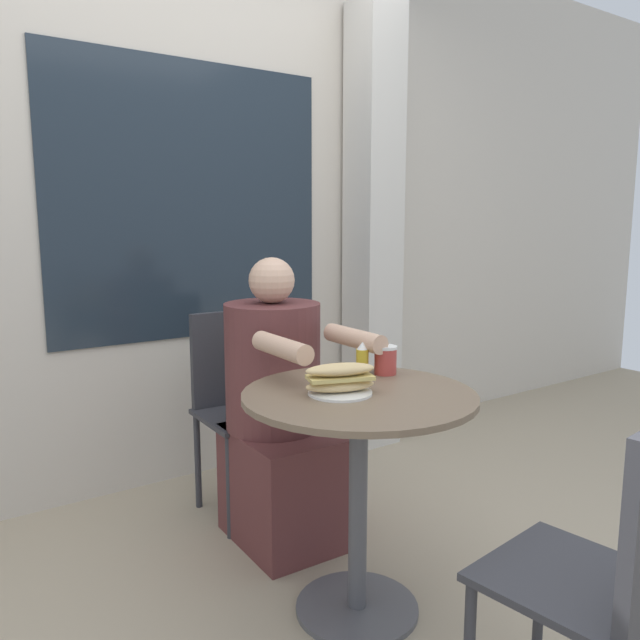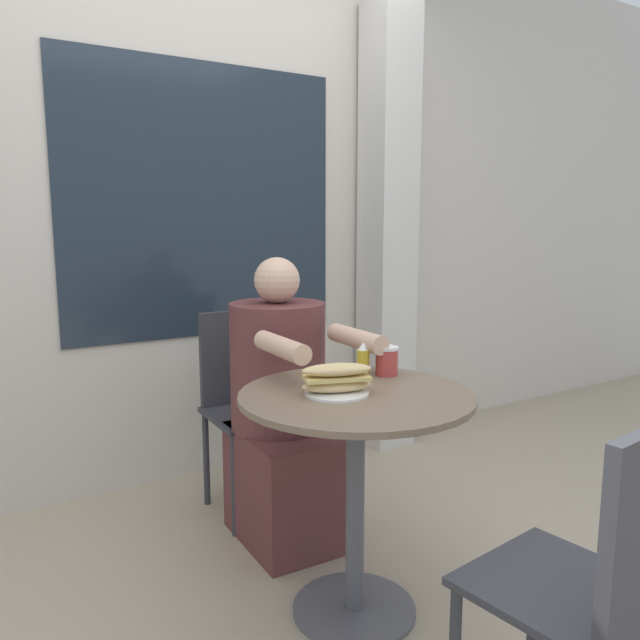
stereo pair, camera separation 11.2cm
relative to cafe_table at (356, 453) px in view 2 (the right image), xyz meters
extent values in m
plane|color=tan|center=(0.00, 0.00, -0.54)|extent=(8.00, 8.00, 0.00)
cube|color=beige|center=(0.00, 1.39, 0.86)|extent=(8.00, 0.08, 2.80)
cube|color=#1E2833|center=(0.05, 1.35, 0.81)|extent=(1.37, 0.01, 1.29)
cube|color=beige|center=(1.06, 1.21, 0.66)|extent=(0.24, 0.24, 2.40)
cylinder|color=brown|center=(0.00, 0.00, 0.19)|extent=(0.73, 0.73, 0.02)
cylinder|color=#515156|center=(0.00, 0.00, -0.17)|extent=(0.06, 0.06, 0.70)
cylinder|color=#515156|center=(0.00, 0.00, -0.53)|extent=(0.40, 0.40, 0.02)
cube|color=#333338|center=(0.05, 0.82, -0.10)|extent=(0.39, 0.39, 0.02)
cube|color=#333338|center=(0.05, 1.00, 0.12)|extent=(0.35, 0.04, 0.42)
cylinder|color=#333338|center=(0.21, 0.65, -0.33)|extent=(0.03, 0.03, 0.43)
cylinder|color=#333338|center=(-0.12, 0.66, -0.33)|extent=(0.03, 0.03, 0.43)
cylinder|color=#333338|center=(0.22, 0.98, -0.33)|extent=(0.03, 0.03, 0.43)
cylinder|color=#333338|center=(-0.11, 0.99, -0.33)|extent=(0.03, 0.03, 0.43)
cube|color=brown|center=(0.05, 0.53, -0.32)|extent=(0.37, 0.48, 0.45)
cylinder|color=brown|center=(0.05, 0.60, 0.16)|extent=(0.37, 0.37, 0.50)
sphere|color=#D6A889|center=(0.05, 0.60, 0.50)|extent=(0.18, 0.18, 0.18)
cylinder|color=#D6A889|center=(0.19, 0.26, 0.31)|extent=(0.08, 0.30, 0.07)
cylinder|color=#D6A889|center=(-0.11, 0.27, 0.31)|extent=(0.08, 0.30, 0.07)
cube|color=#333338|center=(0.07, -0.71, -0.10)|extent=(0.42, 0.42, 0.02)
cylinder|color=#333338|center=(0.22, -0.53, -0.33)|extent=(0.03, 0.03, 0.43)
cylinder|color=white|center=(-0.06, 0.02, 0.20)|extent=(0.20, 0.20, 0.01)
ellipsoid|color=#DBB77A|center=(-0.06, 0.02, 0.22)|extent=(0.23, 0.15, 0.04)
cube|color=#D6BC66|center=(-0.06, 0.02, 0.25)|extent=(0.22, 0.15, 0.01)
ellipsoid|color=#DBB77A|center=(-0.06, 0.02, 0.27)|extent=(0.23, 0.15, 0.04)
cylinder|color=#B73D38|center=(0.22, 0.13, 0.24)|extent=(0.08, 0.08, 0.09)
cylinder|color=white|center=(0.22, 0.13, 0.29)|extent=(0.08, 0.08, 0.01)
cylinder|color=gold|center=(0.14, 0.16, 0.24)|extent=(0.04, 0.04, 0.09)
cone|color=white|center=(0.14, 0.16, 0.30)|extent=(0.04, 0.04, 0.03)
camera|label=1|loc=(-1.18, -1.46, 0.72)|focal=35.00mm
camera|label=2|loc=(-1.08, -1.52, 0.72)|focal=35.00mm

